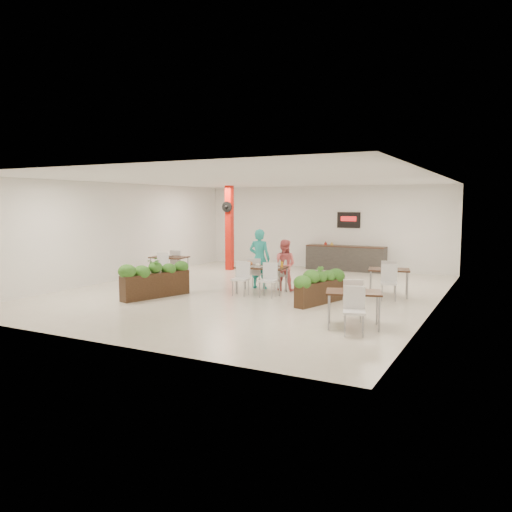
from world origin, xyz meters
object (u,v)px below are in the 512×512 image
(side_table_a, at_px, (169,260))
(side_table_c, at_px, (354,298))
(planter_right, at_px, (320,285))
(main_table, at_px, (261,271))
(planter_left, at_px, (156,278))
(red_column, at_px, (229,227))
(service_counter, at_px, (346,258))
(diner_woman, at_px, (284,265))
(diner_man, at_px, (260,259))
(side_table_b, at_px, (389,274))

(side_table_a, relative_size, side_table_c, 0.99)
(planter_right, bearing_deg, main_table, 160.51)
(planter_left, bearing_deg, main_table, 41.41)
(red_column, relative_size, service_counter, 1.07)
(planter_right, bearing_deg, diner_woman, 139.57)
(main_table, distance_m, planter_left, 2.94)
(main_table, relative_size, diner_man, 0.99)
(service_counter, bearing_deg, diner_woman, -93.08)
(main_table, relative_size, side_table_b, 1.05)
(main_table, bearing_deg, service_counter, 83.21)
(main_table, xyz_separation_m, side_table_a, (-3.96, 0.96, -0.01))
(main_table, relative_size, side_table_a, 1.06)
(planter_right, relative_size, side_table_a, 1.08)
(diner_man, height_order, planter_left, diner_man)
(service_counter, xyz_separation_m, side_table_b, (2.64, -4.58, 0.13))
(diner_man, relative_size, side_table_c, 1.06)
(red_column, distance_m, side_table_b, 7.25)
(red_column, xyz_separation_m, diner_woman, (3.73, -3.21, -0.90))
(diner_man, relative_size, side_table_b, 1.06)
(red_column, relative_size, diner_woman, 2.15)
(planter_left, bearing_deg, side_table_b, 29.22)
(red_column, relative_size, side_table_c, 1.92)
(service_counter, xyz_separation_m, diner_man, (-1.07, -5.07, 0.40))
(planter_right, distance_m, side_table_b, 2.28)
(red_column, xyz_separation_m, diner_man, (2.93, -3.21, -0.75))
(main_table, relative_size, side_table_c, 1.05)
(service_counter, xyz_separation_m, planter_right, (1.33, -6.44, -0.00))
(diner_man, distance_m, side_table_c, 5.12)
(red_column, xyz_separation_m, side_table_a, (-0.64, -2.90, -1.02))
(side_table_a, bearing_deg, service_counter, 39.30)
(service_counter, xyz_separation_m, main_table, (-0.68, -5.73, 0.14))
(diner_man, height_order, diner_woman, diner_man)
(service_counter, xyz_separation_m, side_table_c, (2.79, -8.42, 0.12))
(diner_woman, relative_size, planter_left, 0.73)
(red_column, height_order, planter_left, red_column)
(service_counter, bearing_deg, planter_right, -78.29)
(side_table_a, bearing_deg, planter_left, -65.40)
(service_counter, bearing_deg, side_table_a, -134.23)
(red_column, xyz_separation_m, side_table_c, (6.79, -6.56, -1.03))
(planter_right, bearing_deg, planter_left, -163.74)
(service_counter, bearing_deg, diner_man, -101.95)
(planter_left, height_order, planter_right, planter_left)
(main_table, bearing_deg, side_table_a, 166.33)
(red_column, bearing_deg, diner_woman, -40.72)
(diner_woman, distance_m, planter_left, 3.69)
(red_column, distance_m, planter_left, 6.02)
(planter_right, height_order, side_table_b, planter_right)
(diner_man, bearing_deg, service_counter, -108.73)
(red_column, height_order, service_counter, red_column)
(diner_woman, height_order, planter_left, diner_woman)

